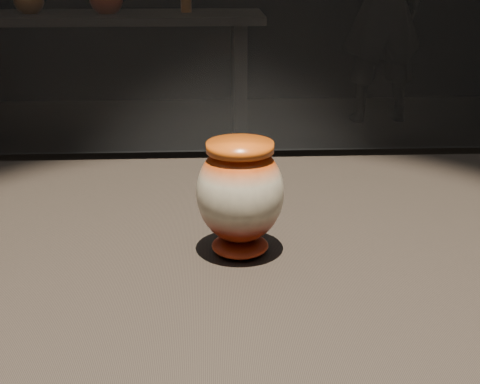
% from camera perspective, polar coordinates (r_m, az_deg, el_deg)
% --- Properties ---
extents(main_vase, '(0.13, 0.13, 0.16)m').
position_cam_1_polar(main_vase, '(0.90, 0.00, -0.17)').
color(main_vase, '#661709').
rests_on(main_vase, display_plinth).
extents(back_shelf, '(2.00, 0.60, 0.90)m').
position_cam_1_polar(back_shelf, '(4.41, -11.43, 11.31)').
color(back_shelf, black).
rests_on(back_shelf, ground).
extents(back_vase_right, '(0.07, 0.07, 0.11)m').
position_cam_1_polar(back_vase_right, '(4.36, -4.62, 15.77)').
color(back_vase_right, '#9F4117').
rests_on(back_vase_right, back_shelf).
extents(visitor, '(0.68, 0.48, 1.75)m').
position_cam_1_polar(visitor, '(5.26, 12.15, 15.31)').
color(visitor, black).
rests_on(visitor, ground).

